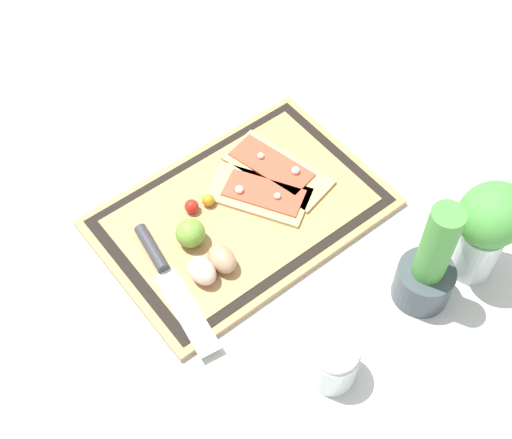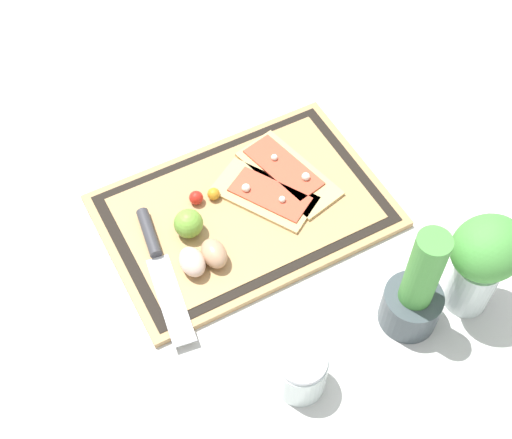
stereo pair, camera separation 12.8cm
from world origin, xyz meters
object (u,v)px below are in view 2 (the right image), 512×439
at_px(egg_brown, 214,253).
at_px(lime, 188,222).
at_px(herb_glass, 483,260).
at_px(knife, 155,252).
at_px(sauce_jar, 301,373).
at_px(pizza_slice_near, 288,172).
at_px(cherry_tomato_red, 196,198).
at_px(pizza_slice_far, 266,195).
at_px(egg_pink, 192,262).
at_px(herb_pot, 415,294).
at_px(cherry_tomato_yellow, 214,194).

distance_m(egg_brown, lime, 0.08).
distance_m(egg_brown, herb_glass, 0.45).
xyz_separation_m(knife, sauce_jar, (-0.11, 0.32, 0.01)).
xyz_separation_m(pizza_slice_near, cherry_tomato_red, (0.18, -0.02, 0.01)).
distance_m(pizza_slice_far, cherry_tomato_red, 0.13).
distance_m(pizza_slice_near, pizza_slice_far, 0.07).
bearing_deg(egg_brown, herb_glass, 142.76).
height_order(egg_brown, egg_pink, same).
bearing_deg(herb_pot, cherry_tomato_yellow, -64.27).
distance_m(egg_brown, egg_pink, 0.04).
bearing_deg(egg_brown, egg_pink, -3.44).
bearing_deg(egg_pink, cherry_tomato_yellow, -129.72).
bearing_deg(egg_brown, cherry_tomato_red, -101.74).
bearing_deg(herb_pot, herb_glass, 171.44).
relative_size(lime, herb_pot, 0.22).
height_order(herb_pot, herb_glass, herb_pot).
bearing_deg(egg_pink, herb_pot, 138.14).
bearing_deg(lime, egg_brown, 99.65).
xyz_separation_m(egg_brown, egg_pink, (0.04, -0.00, 0.00)).
bearing_deg(herb_glass, egg_brown, -37.24).
xyz_separation_m(egg_brown, herb_glass, (-0.35, 0.26, 0.09)).
relative_size(lime, herb_glass, 0.25).
bearing_deg(cherry_tomato_red, egg_brown, 78.26).
relative_size(lime, cherry_tomato_red, 2.01).
distance_m(pizza_slice_far, lime, 0.16).
xyz_separation_m(pizza_slice_near, knife, (0.30, 0.05, 0.00)).
distance_m(cherry_tomato_yellow, herb_glass, 0.49).
distance_m(herb_pot, sauce_jar, 0.22).
bearing_deg(lime, pizza_slice_far, -179.23).
xyz_separation_m(knife, egg_pink, (-0.05, 0.06, 0.01)).
bearing_deg(lime, pizza_slice_near, -172.41).
relative_size(sauce_jar, herb_glass, 0.43).
xyz_separation_m(cherry_tomato_red, herb_pot, (-0.21, 0.38, 0.05)).
xyz_separation_m(egg_pink, herb_glass, (-0.39, 0.27, 0.09)).
xyz_separation_m(lime, sauce_jar, (-0.03, 0.34, -0.00)).
xyz_separation_m(lime, cherry_tomato_yellow, (-0.07, -0.05, -0.01)).
height_order(egg_brown, herb_pot, herb_pot).
xyz_separation_m(lime, herb_glass, (-0.36, 0.34, 0.08)).
bearing_deg(lime, cherry_tomato_red, -127.61).
bearing_deg(pizza_slice_far, egg_pink, 22.49).
relative_size(cherry_tomato_red, herb_pot, 0.11).
height_order(cherry_tomato_yellow, herb_pot, herb_pot).
bearing_deg(herb_glass, pizza_slice_far, -59.66).
relative_size(egg_pink, herb_glass, 0.28).
bearing_deg(pizza_slice_near, lime, 7.59).
distance_m(pizza_slice_near, egg_pink, 0.27).
relative_size(knife, lime, 5.23).
bearing_deg(knife, pizza_slice_far, -174.92).
bearing_deg(knife, egg_brown, 145.67).
height_order(knife, cherry_tomato_red, cherry_tomato_red).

